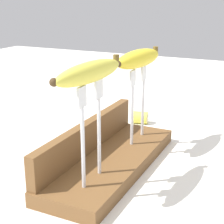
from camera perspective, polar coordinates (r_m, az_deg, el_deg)
name	(u,v)px	position (r m, az deg, el deg)	size (l,w,h in m)	color
ground_plane	(112,168)	(0.82, 0.00, -8.71)	(3.00, 3.00, 0.00)	silver
wooden_board	(112,162)	(0.81, 0.00, -7.76)	(0.42, 0.14, 0.03)	brown
board_backstop	(87,137)	(0.82, -3.81, -3.83)	(0.41, 0.02, 0.07)	brown
fork_stand_left	(91,124)	(0.66, -3.27, -1.83)	(0.09, 0.01, 0.19)	silver
fork_stand_right	(138,97)	(0.86, 4.02, 2.30)	(0.09, 0.01, 0.18)	silver
banana_raised_left	(90,72)	(0.64, -3.43, 6.19)	(0.20, 0.05, 0.04)	#DBD147
banana_raised_right	(139,59)	(0.84, 4.15, 8.25)	(0.18, 0.07, 0.04)	yellow
fork_fallen_far	(96,109)	(1.21, -2.53, 0.47)	(0.11, 0.17, 0.01)	silver
banana_chunk_near	(140,117)	(1.09, 4.42, -0.85)	(0.04, 0.05, 0.04)	#DBD147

